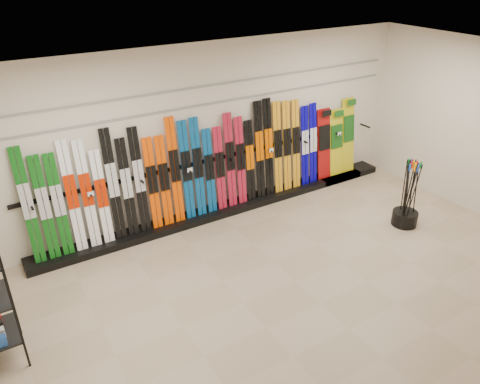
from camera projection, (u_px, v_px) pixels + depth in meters
floor at (295, 281)px, 6.75m from camera, size 8.00×8.00×0.00m
back_wall at (210, 132)px, 7.95m from camera, size 8.00×0.00×8.00m
ceiling at (310, 73)px, 5.36m from camera, size 8.00×8.00×0.00m
ski_rack_base at (229, 208)px, 8.55m from camera, size 8.00×0.40×0.12m
skis at (192, 171)px, 7.86m from camera, size 5.37×0.24×1.82m
snowboards at (336, 141)px, 9.43m from camera, size 0.95×0.23×1.52m
pole_bin at (405, 218)px, 8.09m from camera, size 0.43×0.43×0.25m
ski_poles at (408, 194)px, 7.85m from camera, size 0.35×0.32×1.18m
slatwall_rail_0 at (210, 104)px, 7.70m from camera, size 7.60×0.02×0.03m
slatwall_rail_1 at (210, 86)px, 7.56m from camera, size 7.60×0.02×0.03m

